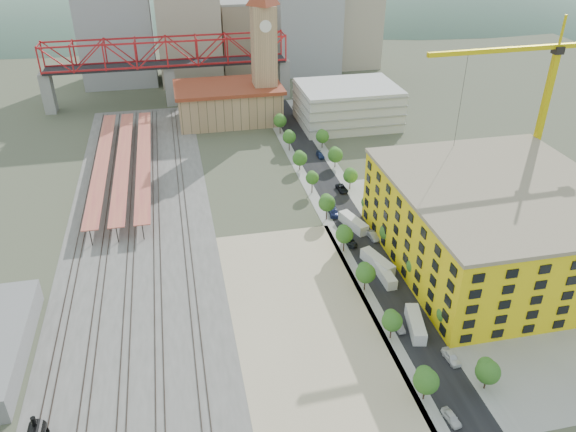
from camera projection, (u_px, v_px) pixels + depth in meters
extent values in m
plane|color=#474C38|center=(290.00, 234.00, 137.28)|extent=(400.00, 400.00, 0.00)
cube|color=#605E59|center=(141.00, 215.00, 145.57)|extent=(36.00, 165.00, 0.06)
cube|color=tan|center=(305.00, 319.00, 109.88)|extent=(28.00, 67.00, 0.06)
cube|color=black|center=(336.00, 199.00, 152.85)|extent=(12.00, 170.00, 0.06)
cube|color=gray|center=(316.00, 201.00, 151.86)|extent=(3.00, 170.00, 0.04)
cube|color=gray|center=(355.00, 197.00, 153.85)|extent=(3.00, 170.00, 0.04)
cube|color=gray|center=(501.00, 257.00, 128.47)|extent=(50.00, 90.00, 0.06)
cube|color=#382B23|center=(81.00, 220.00, 142.85)|extent=(0.12, 160.00, 0.18)
cube|color=#382B23|center=(87.00, 220.00, 143.11)|extent=(0.12, 160.00, 0.18)
cube|color=#382B23|center=(106.00, 218.00, 143.93)|extent=(0.12, 160.00, 0.18)
cube|color=#382B23|center=(112.00, 217.00, 144.19)|extent=(0.12, 160.00, 0.18)
cube|color=#382B23|center=(130.00, 215.00, 145.02)|extent=(0.12, 160.00, 0.18)
cube|color=#382B23|center=(136.00, 215.00, 145.28)|extent=(0.12, 160.00, 0.18)
cube|color=#382B23|center=(154.00, 213.00, 146.10)|extent=(0.12, 160.00, 0.18)
cube|color=#382B23|center=(159.00, 212.00, 146.36)|extent=(0.12, 160.00, 0.18)
cube|color=#382B23|center=(181.00, 210.00, 147.37)|extent=(0.12, 160.00, 0.18)
cube|color=#382B23|center=(186.00, 210.00, 147.63)|extent=(0.12, 160.00, 0.18)
cube|color=#D47851|center=(102.00, 161.00, 164.87)|extent=(4.00, 80.00, 0.25)
cylinder|color=black|center=(103.00, 167.00, 165.87)|extent=(0.24, 0.24, 4.00)
cube|color=#D47851|center=(123.00, 159.00, 165.95)|extent=(4.00, 80.00, 0.25)
cylinder|color=black|center=(124.00, 166.00, 166.96)|extent=(0.24, 0.24, 4.00)
cube|color=#D47851|center=(144.00, 158.00, 167.04)|extent=(4.00, 80.00, 0.25)
cylinder|color=black|center=(145.00, 164.00, 168.04)|extent=(0.24, 0.24, 4.00)
cube|color=tan|center=(229.00, 104.00, 202.78)|extent=(36.00, 22.00, 12.00)
cube|color=maroon|center=(228.00, 87.00, 199.53)|extent=(38.00, 24.00, 1.20)
cube|color=tan|center=(264.00, 65.00, 196.43)|extent=(8.00, 8.00, 40.00)
cylinder|color=white|center=(266.00, 26.00, 185.95)|extent=(4.00, 0.30, 4.00)
cube|color=silver|center=(347.00, 105.00, 199.53)|extent=(34.00, 26.00, 14.00)
cube|color=gray|center=(48.00, 93.00, 209.75)|extent=(4.00, 6.00, 15.00)
cube|color=gray|center=(284.00, 78.00, 226.02)|extent=(4.00, 6.00, 15.00)
cube|color=gray|center=(170.00, 85.00, 217.88)|extent=(4.00, 6.00, 15.00)
cube|color=black|center=(168.00, 65.00, 213.88)|extent=(90.00, 9.00, 1.00)
cube|color=yellow|center=(496.00, 225.00, 123.43)|extent=(44.00, 50.00, 18.00)
cube|color=gray|center=(504.00, 187.00, 118.73)|extent=(44.60, 50.60, 0.80)
cube|color=#9EA0A3|center=(117.00, 38.00, 238.13)|extent=(30.00, 25.00, 38.00)
cube|color=#B2A58C|center=(188.00, 20.00, 235.82)|extent=(26.00, 22.00, 52.00)
cube|color=gray|center=(247.00, 36.00, 258.91)|extent=(24.00, 24.00, 30.00)
cube|color=#9EA0A3|center=(307.00, 3.00, 247.63)|extent=(28.00, 22.00, 60.00)
cube|color=#B2A58C|center=(355.00, 18.00, 260.21)|extent=(22.00, 20.00, 44.00)
cube|color=brown|center=(215.00, 37.00, 265.84)|extent=(20.00, 20.00, 26.00)
ellipsoid|color=#4C6B59|center=(92.00, 133.00, 376.95)|extent=(396.00, 216.00, 180.00)
ellipsoid|color=#4C6B59|center=(268.00, 151.00, 410.67)|extent=(484.00, 264.00, 220.00)
ellipsoid|color=#4C6B59|center=(425.00, 111.00, 421.34)|extent=(418.00, 228.00, 190.00)
cylinder|color=black|center=(34.00, 422.00, 83.18)|extent=(0.75, 0.75, 1.71)
cone|color=black|center=(41.00, 427.00, 86.57)|extent=(2.78, 1.71, 2.78)
cube|color=#D5BE0D|center=(538.00, 133.00, 141.71)|extent=(1.41, 1.41, 39.65)
cube|color=black|center=(558.00, 50.00, 131.34)|extent=(2.20, 2.20, 1.76)
cube|color=#D5BE0D|center=(495.00, 50.00, 127.32)|extent=(33.50, 2.36, 1.06)
cube|color=#D5BE0D|center=(563.00, 31.00, 129.13)|extent=(0.44, 0.44, 7.05)
cube|color=silver|center=(416.00, 324.00, 106.75)|extent=(4.49, 9.78, 2.59)
cube|color=silver|center=(385.00, 275.00, 120.75)|extent=(2.53, 8.65, 2.35)
cube|color=silver|center=(377.00, 262.00, 124.61)|extent=(5.36, 9.86, 2.61)
cube|color=silver|center=(353.00, 223.00, 139.36)|extent=(5.21, 9.94, 2.63)
imported|color=silver|center=(451.00, 418.00, 88.49)|extent=(2.24, 4.30, 1.40)
imported|color=gray|center=(399.00, 326.00, 107.19)|extent=(1.41, 4.00, 1.32)
imported|color=black|center=(351.00, 242.00, 132.98)|extent=(2.50, 4.92, 1.33)
imported|color=navy|center=(334.00, 212.00, 145.21)|extent=(2.97, 5.69, 1.58)
imported|color=white|center=(451.00, 357.00, 99.88)|extent=(2.28, 4.80, 1.59)
imported|color=#96979B|center=(373.00, 236.00, 135.12)|extent=(2.15, 4.84, 1.54)
imported|color=black|center=(342.00, 189.00, 156.79)|extent=(2.66, 5.30, 1.44)
imported|color=navy|center=(320.00, 155.00, 176.76)|extent=(1.92, 4.58, 1.32)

